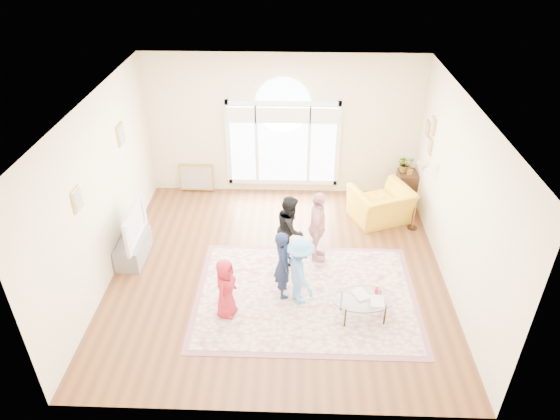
{
  "coord_description": "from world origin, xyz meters",
  "views": [
    {
      "loc": [
        0.28,
        -7.21,
        5.82
      ],
      "look_at": [
        0.03,
        0.3,
        1.13
      ],
      "focal_mm": 32.0,
      "sensor_mm": 36.0,
      "label": 1
    }
  ],
  "objects_px": {
    "tv_console": "(134,248)",
    "armchair": "(381,205)",
    "area_rug": "(306,295)",
    "coffee_table": "(364,299)",
    "television": "(129,224)"
  },
  "relations": [
    {
      "from": "tv_console",
      "to": "armchair",
      "type": "distance_m",
      "value": 5.07
    },
    {
      "from": "area_rug",
      "to": "armchair",
      "type": "distance_m",
      "value": 2.95
    },
    {
      "from": "coffee_table",
      "to": "armchair",
      "type": "relative_size",
      "value": 0.92
    },
    {
      "from": "tv_console",
      "to": "armchair",
      "type": "bearing_deg",
      "value": 16.94
    },
    {
      "from": "area_rug",
      "to": "television",
      "type": "xyz_separation_m",
      "value": [
        -3.25,
        0.98,
        0.75
      ]
    },
    {
      "from": "tv_console",
      "to": "coffee_table",
      "type": "bearing_deg",
      "value": -19.58
    },
    {
      "from": "area_rug",
      "to": "coffee_table",
      "type": "xyz_separation_m",
      "value": [
        0.91,
        -0.5,
        0.39
      ]
    },
    {
      "from": "tv_console",
      "to": "armchair",
      "type": "relative_size",
      "value": 0.86
    },
    {
      "from": "area_rug",
      "to": "armchair",
      "type": "relative_size",
      "value": 3.11
    },
    {
      "from": "tv_console",
      "to": "television",
      "type": "bearing_deg",
      "value": 0.0
    },
    {
      "from": "television",
      "to": "armchair",
      "type": "distance_m",
      "value": 5.08
    },
    {
      "from": "tv_console",
      "to": "armchair",
      "type": "xyz_separation_m",
      "value": [
        4.85,
        1.48,
        0.17
      ]
    },
    {
      "from": "area_rug",
      "to": "coffee_table",
      "type": "relative_size",
      "value": 3.39
    },
    {
      "from": "tv_console",
      "to": "armchair",
      "type": "height_order",
      "value": "armchair"
    },
    {
      "from": "tv_console",
      "to": "television",
      "type": "xyz_separation_m",
      "value": [
        0.01,
        0.0,
        0.55
      ]
    }
  ]
}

